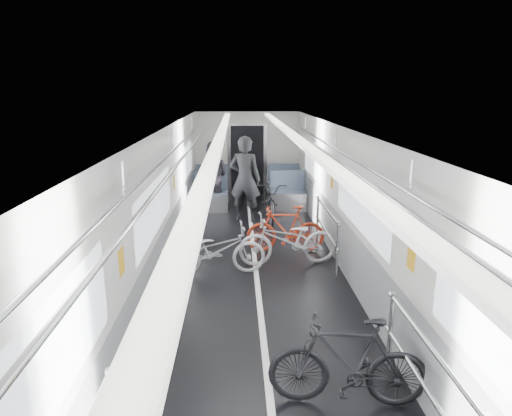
{
  "coord_description": "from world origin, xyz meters",
  "views": [
    {
      "loc": [
        -0.31,
        -6.32,
        3.02
      ],
      "look_at": [
        0.0,
        0.92,
        1.13
      ],
      "focal_mm": 32.0,
      "sensor_mm": 36.0,
      "label": 1
    }
  ],
  "objects_px": {
    "bike_aisle": "(270,201)",
    "bike_right_mid": "(288,240)",
    "bike_right_near": "(348,362)",
    "bike_left_far": "(217,250)",
    "bike_right_far": "(285,229)",
    "person_seated": "(213,176)",
    "person_standing": "(245,179)"
  },
  "relations": [
    {
      "from": "bike_right_near",
      "to": "bike_right_mid",
      "type": "xyz_separation_m",
      "value": [
        -0.17,
        3.71,
        -0.01
      ]
    },
    {
      "from": "bike_left_far",
      "to": "person_standing",
      "type": "relative_size",
      "value": 0.82
    },
    {
      "from": "bike_right_mid",
      "to": "bike_right_near",
      "type": "bearing_deg",
      "value": -3.13
    },
    {
      "from": "bike_left_far",
      "to": "person_standing",
      "type": "bearing_deg",
      "value": -16.21
    },
    {
      "from": "bike_right_mid",
      "to": "bike_aisle",
      "type": "distance_m",
      "value": 2.72
    },
    {
      "from": "bike_aisle",
      "to": "person_seated",
      "type": "relative_size",
      "value": 1.07
    },
    {
      "from": "person_standing",
      "to": "person_seated",
      "type": "distance_m",
      "value": 1.32
    },
    {
      "from": "bike_right_far",
      "to": "person_standing",
      "type": "bearing_deg",
      "value": -159.84
    },
    {
      "from": "bike_left_far",
      "to": "person_seated",
      "type": "height_order",
      "value": "person_seated"
    },
    {
      "from": "person_standing",
      "to": "bike_aisle",
      "type": "bearing_deg",
      "value": -172.86
    },
    {
      "from": "bike_right_near",
      "to": "bike_aisle",
      "type": "height_order",
      "value": "bike_aisle"
    },
    {
      "from": "bike_right_mid",
      "to": "bike_right_far",
      "type": "height_order",
      "value": "bike_right_mid"
    },
    {
      "from": "bike_right_near",
      "to": "bike_right_far",
      "type": "bearing_deg",
      "value": -171.31
    },
    {
      "from": "bike_right_mid",
      "to": "bike_right_far",
      "type": "distance_m",
      "value": 0.68
    },
    {
      "from": "bike_right_mid",
      "to": "bike_left_far",
      "type": "bearing_deg",
      "value": -78.92
    },
    {
      "from": "person_standing",
      "to": "person_seated",
      "type": "relative_size",
      "value": 1.14
    },
    {
      "from": "bike_right_near",
      "to": "bike_left_far",
      "type": "bearing_deg",
      "value": -150.32
    },
    {
      "from": "bike_right_mid",
      "to": "bike_aisle",
      "type": "xyz_separation_m",
      "value": [
        -0.12,
        2.71,
        0.04
      ]
    },
    {
      "from": "person_seated",
      "to": "bike_aisle",
      "type": "bearing_deg",
      "value": 155.33
    },
    {
      "from": "bike_right_mid",
      "to": "person_standing",
      "type": "relative_size",
      "value": 0.87
    },
    {
      "from": "bike_left_far",
      "to": "bike_right_near",
      "type": "relative_size",
      "value": 1.05
    },
    {
      "from": "bike_right_far",
      "to": "person_seated",
      "type": "xyz_separation_m",
      "value": [
        -1.53,
        3.17,
        0.43
      ]
    },
    {
      "from": "bike_right_far",
      "to": "person_standing",
      "type": "xyz_separation_m",
      "value": [
        -0.72,
        2.13,
        0.55
      ]
    },
    {
      "from": "bike_right_far",
      "to": "bike_aisle",
      "type": "height_order",
      "value": "bike_aisle"
    },
    {
      "from": "bike_right_near",
      "to": "bike_aisle",
      "type": "relative_size",
      "value": 0.82
    },
    {
      "from": "bike_aisle",
      "to": "bike_right_mid",
      "type": "bearing_deg",
      "value": -88.0
    },
    {
      "from": "bike_left_far",
      "to": "bike_right_near",
      "type": "height_order",
      "value": "bike_right_near"
    },
    {
      "from": "person_seated",
      "to": "person_standing",
      "type": "bearing_deg",
      "value": 142.59
    },
    {
      "from": "bike_right_near",
      "to": "bike_aisle",
      "type": "distance_m",
      "value": 6.43
    },
    {
      "from": "bike_right_near",
      "to": "bike_right_far",
      "type": "xyz_separation_m",
      "value": [
        -0.15,
        4.39,
        -0.02
      ]
    },
    {
      "from": "bike_aisle",
      "to": "person_seated",
      "type": "bearing_deg",
      "value": 139.91
    },
    {
      "from": "bike_right_near",
      "to": "bike_right_far",
      "type": "height_order",
      "value": "bike_right_near"
    }
  ]
}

